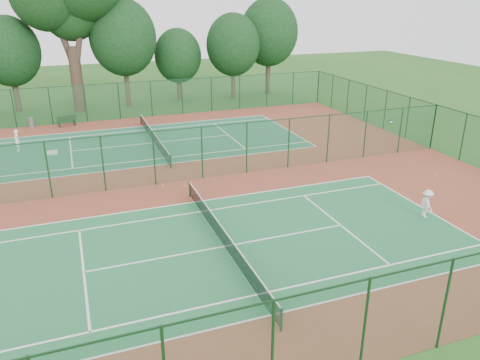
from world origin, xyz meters
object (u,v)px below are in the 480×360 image
Objects in this scene: trash_bin at (31,123)px; bench at (67,121)px; player_far at (17,140)px; kit_bag at (52,152)px; player_near at (427,204)px.

bench is (3.02, -0.67, 0.09)m from trash_bin.
player_far reaches higher than bench.
bench is 2.35× the size of kit_bag.
player_far reaches higher than kit_bag.
bench is 8.26m from kit_bag.
player_far is 2.18× the size of kit_bag.
player_near is 29.45m from player_far.
player_near is at bearing -43.13° from kit_bag.
bench is at bearing 82.34° from kit_bag.
kit_bag is (-1.27, -8.16, -0.40)m from bench.
kit_bag is (-18.90, 18.44, -0.66)m from player_near.
bench is at bearing 44.87° from player_near.
player_near reaches higher than trash_bin.
player_far reaches higher than player_near.
player_far is 0.93× the size of bench.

